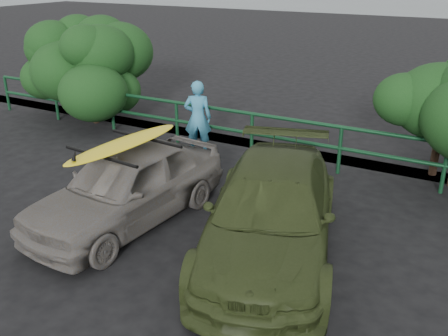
% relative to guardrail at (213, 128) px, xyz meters
% --- Properties ---
extents(ground, '(80.00, 80.00, 0.00)m').
position_rel_guardrail_xyz_m(ground, '(0.00, -5.00, -0.52)').
color(ground, black).
extents(guardrail, '(14.00, 0.08, 1.04)m').
position_rel_guardrail_xyz_m(guardrail, '(0.00, 0.00, 0.00)').
color(guardrail, '#123F21').
rests_on(guardrail, ground).
extents(shrub_left, '(3.20, 2.40, 2.59)m').
position_rel_guardrail_xyz_m(shrub_left, '(-4.80, 0.40, 0.78)').
color(shrub_left, '#194218').
rests_on(shrub_left, ground).
extents(sedan, '(1.88, 3.94, 1.30)m').
position_rel_guardrail_xyz_m(sedan, '(0.52, -3.72, 0.13)').
color(sedan, slate).
rests_on(sedan, ground).
extents(olive_vehicle, '(3.07, 4.84, 1.31)m').
position_rel_guardrail_xyz_m(olive_vehicle, '(2.99, -3.46, 0.13)').
color(olive_vehicle, '#323F1C').
rests_on(olive_vehicle, ground).
extents(man, '(0.73, 0.62, 1.68)m').
position_rel_guardrail_xyz_m(man, '(-0.17, -0.37, 0.32)').
color(man, teal).
rests_on(man, ground).
extents(roof_rack, '(1.63, 1.21, 0.05)m').
position_rel_guardrail_xyz_m(roof_rack, '(0.52, -3.72, 0.80)').
color(roof_rack, black).
rests_on(roof_rack, sedan).
extents(surfboard, '(0.72, 2.44, 0.07)m').
position_rel_guardrail_xyz_m(surfboard, '(0.52, -3.72, 0.87)').
color(surfboard, yellow).
rests_on(surfboard, roof_rack).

